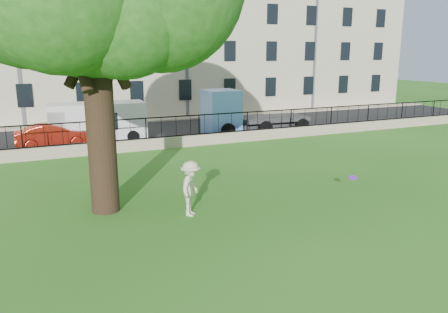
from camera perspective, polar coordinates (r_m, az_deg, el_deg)
name	(u,v)px	position (r m, az deg, el deg)	size (l,w,h in m)	color
ground	(248,232)	(12.89, 3.20, -9.77)	(120.00, 120.00, 0.00)	#296518
retaining_wall	(147,144)	(23.66, -10.07, 1.58)	(50.00, 0.40, 0.60)	gray
iron_railing	(146,129)	(23.51, -10.15, 3.62)	(50.00, 0.05, 1.13)	black
street	(129,135)	(28.23, -12.35, 2.77)	(60.00, 9.00, 0.01)	black
sidewalk	(114,122)	(33.26, -14.19, 4.35)	(60.00, 1.40, 0.12)	gray
building_row	(97,29)	(38.53, -16.31, 15.65)	(56.40, 10.40, 13.80)	#B6B191
man	(191,188)	(13.84, -4.36, -4.18)	(1.15, 0.66, 1.78)	beige
frisbee	(353,178)	(14.93, 16.49, -2.67)	(0.27, 0.27, 0.03)	purple
red_sedan	(53,136)	(25.67, -21.40, 2.57)	(1.37, 3.92, 1.29)	#AF2415
white_van	(98,122)	(26.46, -16.15, 4.32)	(5.37, 2.09, 2.25)	silver
blue_truck	(255,111)	(28.45, 4.09, 5.99)	(6.72, 2.38, 2.82)	#5F90DE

